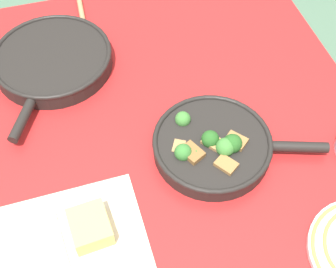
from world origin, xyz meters
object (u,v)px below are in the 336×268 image
skillet_eggs (53,60)px  wooden_spoon (84,24)px  skillet_broccoli (213,145)px  cheese_block (90,227)px

skillet_eggs → wooden_spoon: skillet_eggs is taller
skillet_broccoli → wooden_spoon: bearing=130.2°
skillet_broccoli → cheese_block: size_ratio=4.08×
wooden_spoon → skillet_eggs: bearing=-34.2°
skillet_broccoli → skillet_eggs: (-0.36, -0.31, -0.00)m
wooden_spoon → skillet_broccoli: bearing=25.2°
skillet_eggs → wooden_spoon: (-0.13, 0.10, -0.02)m
skillet_broccoli → cheese_block: (0.12, -0.30, -0.00)m
cheese_block → wooden_spoon: bearing=171.7°
wooden_spoon → cheese_block: (0.61, -0.09, 0.01)m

